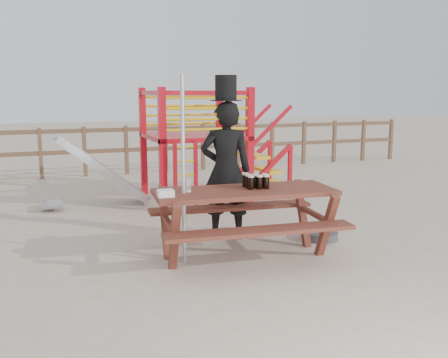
% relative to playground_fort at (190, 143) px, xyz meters
% --- Properties ---
extents(ground, '(60.00, 60.00, 0.00)m').
position_rel_playground_fort_xyz_m(ground, '(-0.12, -3.58, -1.07)').
color(ground, '#C6B49A').
rests_on(ground, ground).
extents(back_fence, '(15.09, 0.09, 1.20)m').
position_rel_playground_fort_xyz_m(back_fence, '(-0.12, 3.42, -0.34)').
color(back_fence, brown).
rests_on(back_fence, ground).
extents(playground_fort, '(4.71, 1.84, 2.10)m').
position_rel_playground_fort_xyz_m(playground_fort, '(0.00, 0.00, 0.00)').
color(playground_fort, red).
rests_on(playground_fort, ground).
extents(picnic_table, '(2.32, 1.71, 0.85)m').
position_rel_playground_fort_xyz_m(picnic_table, '(-0.37, -3.46, -0.54)').
color(picnic_table, brown).
rests_on(picnic_table, ground).
extents(man_with_hat, '(0.80, 0.65, 2.24)m').
position_rel_playground_fort_xyz_m(man_with_hat, '(-0.29, -2.61, -0.07)').
color(man_with_hat, black).
rests_on(man_with_hat, ground).
extents(metal_pole, '(0.05, 0.05, 2.21)m').
position_rel_playground_fort_xyz_m(metal_pole, '(-1.12, -3.42, 0.03)').
color(metal_pole, '#B2B2B7').
rests_on(metal_pole, ground).
extents(parasol_base, '(0.47, 0.47, 0.20)m').
position_rel_playground_fort_xyz_m(parasol_base, '(0.91, -3.16, -1.02)').
color(parasol_base, '#3E3E44').
rests_on(parasol_base, ground).
extents(paper_bag, '(0.19, 0.15, 0.08)m').
position_rel_playground_fort_xyz_m(paper_bag, '(-1.37, -3.53, -0.18)').
color(paper_bag, white).
rests_on(paper_bag, picnic_table).
extents(stout_pints, '(0.29, 0.30, 0.17)m').
position_rel_playground_fort_xyz_m(stout_pints, '(-0.20, -3.42, -0.14)').
color(stout_pints, black).
rests_on(stout_pints, picnic_table).
extents(empty_glasses, '(0.08, 0.08, 0.15)m').
position_rel_playground_fort_xyz_m(empty_glasses, '(-1.05, -3.36, -0.16)').
color(empty_glasses, silver).
rests_on(empty_glasses, picnic_table).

